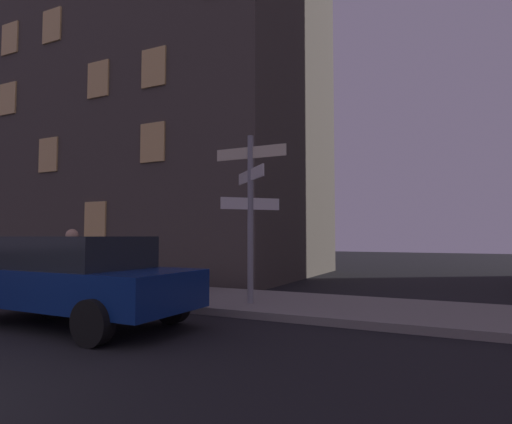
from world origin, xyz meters
name	(u,v)px	position (x,y,z in m)	size (l,w,h in m)	color
sidewalk_kerb	(220,300)	(0.00, 7.06, 0.07)	(40.00, 2.83, 0.14)	gray
signpost	(250,202)	(1.03, 6.51, 2.19)	(1.58, 1.11, 3.41)	gray
car_near_left	(74,279)	(-1.00, 3.92, 0.77)	(4.53, 2.01, 1.48)	navy
cyclist	(73,278)	(-1.28, 4.15, 0.75)	(1.82, 0.37, 1.61)	black
building_left_block	(173,96)	(-5.75, 12.92, 7.31)	(11.45, 8.07, 14.61)	#4C443D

